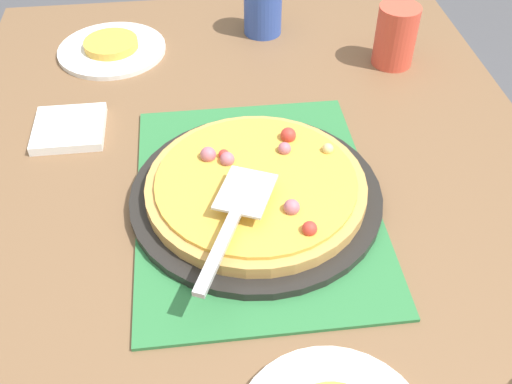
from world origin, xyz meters
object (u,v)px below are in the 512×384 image
(plate_far_right, at_px, (112,50))
(cup_far, at_px, (396,36))
(cup_near, at_px, (263,6))
(pizza_server, at_px, (235,215))
(napkin_stack, at_px, (69,128))
(served_slice_right, at_px, (111,44))
(pizza, at_px, (256,185))
(pizza_pan, at_px, (256,195))

(plate_far_right, distance_m, cup_far, 0.57)
(cup_near, height_order, pizza_server, cup_near)
(cup_near, relative_size, napkin_stack, 1.00)
(served_slice_right, xyz_separation_m, napkin_stack, (-0.26, 0.06, -0.01))
(plate_far_right, bearing_deg, pizza, -152.64)
(served_slice_right, bearing_deg, cup_near, -81.84)
(cup_near, bearing_deg, pizza_server, 169.32)
(cup_far, bearing_deg, plate_far_right, 79.05)
(served_slice_right, height_order, napkin_stack, served_slice_right)
(cup_far, distance_m, pizza_server, 0.58)
(plate_far_right, height_order, pizza_server, pizza_server)
(pizza_pan, distance_m, napkin_stack, 0.37)
(served_slice_right, relative_size, cup_far, 0.92)
(pizza, bearing_deg, pizza_server, 156.28)
(pizza, bearing_deg, cup_far, -41.07)
(pizza, relative_size, napkin_stack, 2.75)
(pizza_pan, xyz_separation_m, napkin_stack, (0.21, 0.30, -0.01))
(pizza_server, bearing_deg, cup_far, -38.15)
(cup_far, relative_size, pizza_server, 0.53)
(napkin_stack, bearing_deg, plate_far_right, -12.25)
(served_slice_right, distance_m, cup_near, 0.33)
(pizza, height_order, served_slice_right, pizza)
(pizza, xyz_separation_m, cup_near, (0.52, -0.08, 0.03))
(plate_far_right, bearing_deg, cup_near, -81.84)
(cup_near, distance_m, cup_far, 0.29)
(served_slice_right, height_order, cup_far, cup_far)
(pizza, xyz_separation_m, pizza_server, (-0.09, 0.04, 0.03))
(cup_near, xyz_separation_m, pizza_server, (-0.61, 0.11, 0.01))
(pizza, bearing_deg, napkin_stack, 55.37)
(cup_far, height_order, napkin_stack, cup_far)
(cup_near, xyz_separation_m, cup_far, (-0.15, -0.24, 0.00))
(cup_far, xyz_separation_m, pizza_server, (-0.45, 0.36, 0.01))
(pizza_server, bearing_deg, served_slice_right, 20.00)
(cup_near, bearing_deg, pizza, 171.76)
(plate_far_right, relative_size, cup_far, 1.83)
(pizza_pan, relative_size, napkin_stack, 3.17)
(pizza_pan, relative_size, pizza_server, 1.67)
(served_slice_right, relative_size, cup_near, 0.92)
(pizza, bearing_deg, cup_near, -8.24)
(pizza_pan, distance_m, cup_near, 0.53)
(pizza_pan, relative_size, plate_far_right, 1.73)
(pizza, bearing_deg, plate_far_right, 27.36)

